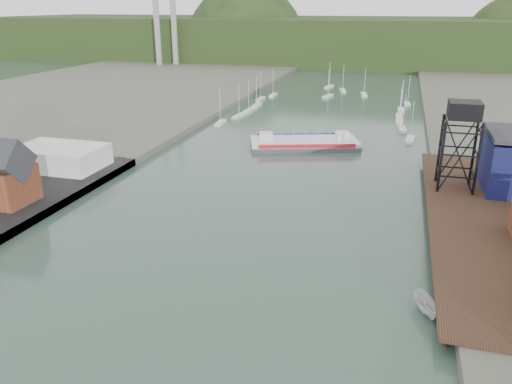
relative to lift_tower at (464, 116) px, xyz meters
The scene contains 9 objects.
ground 69.53m from the lift_tower, 121.11° to the right, with size 600.00×600.00×0.00m, color #294137.
east_pier 19.03m from the lift_tower, 81.25° to the right, with size 14.00×70.00×2.45m.
white_shed 80.28m from the lift_tower, behind, with size 18.00×12.00×4.50m, color silver.
lift_tower is the anchor object (origin of this frame).
marina_sailboats 89.04m from the lift_tower, 113.46° to the left, with size 57.71×92.65×0.90m.
smokestacks 224.80m from the lift_tower, 128.94° to the left, with size 11.20×8.20×60.00m.
distant_hills 246.51m from the lift_tower, 99.10° to the left, with size 500.00×120.00×80.00m.
chain_ferry 45.60m from the lift_tower, 140.46° to the left, with size 28.99×18.79×3.88m.
motorboat 43.34m from the lift_tower, 98.15° to the right, with size 2.01×5.34×2.06m, color silver.
Camera 1 is at (23.74, -35.71, 34.06)m, focal length 35.00 mm.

